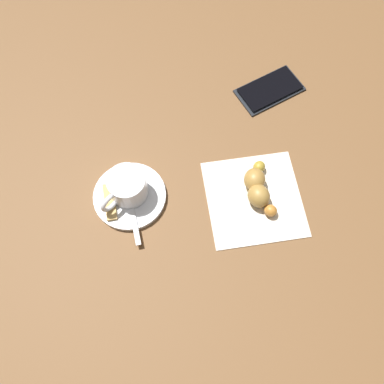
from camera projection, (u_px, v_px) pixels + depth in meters
The scene contains 8 objects.
ground_plane at pixel (203, 203), 0.74m from camera, with size 1.80×1.80×0.00m, color brown.
saucer at pixel (130, 196), 0.74m from camera, with size 0.13×0.13×0.01m, color white.
espresso_cup at pixel (127, 187), 0.72m from camera, with size 0.09×0.07×0.05m.
teaspoon at pixel (130, 197), 0.73m from camera, with size 0.02×0.13×0.01m.
sugar_packet at pixel (110, 202), 0.73m from camera, with size 0.07×0.02×0.01m, color tan.
napkin at pixel (254, 199), 0.75m from camera, with size 0.17×0.17×0.00m, color silver.
croissant at pixel (258, 188), 0.73m from camera, with size 0.06×0.12×0.04m.
cell_phone at pixel (270, 90), 0.84m from camera, with size 0.15×0.10×0.01m.
Camera 1 is at (0.09, 0.27, 0.69)m, focal length 38.60 mm.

